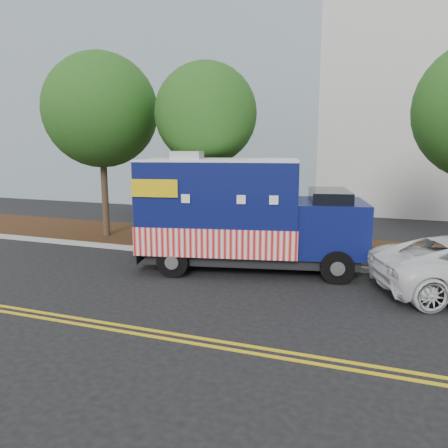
% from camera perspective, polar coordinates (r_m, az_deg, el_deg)
% --- Properties ---
extents(ground, '(120.00, 120.00, 0.00)m').
position_cam_1_polar(ground, '(13.51, -4.34, -5.79)').
color(ground, black).
rests_on(ground, ground).
extents(curb, '(120.00, 0.18, 0.15)m').
position_cam_1_polar(curb, '(14.74, -2.10, -4.10)').
color(curb, '#9E9E99').
rests_on(curb, ground).
extents(mulch_strip, '(120.00, 4.00, 0.15)m').
position_cam_1_polar(mulch_strip, '(16.64, 0.62, -2.41)').
color(mulch_strip, '#321F0E').
rests_on(mulch_strip, ground).
extents(centerline_near, '(120.00, 0.10, 0.01)m').
position_cam_1_polar(centerline_near, '(9.86, -15.29, -12.33)').
color(centerline_near, gold).
rests_on(centerline_near, ground).
extents(centerline_far, '(120.00, 0.10, 0.01)m').
position_cam_1_polar(centerline_far, '(9.67, -16.16, -12.83)').
color(centerline_far, gold).
rests_on(centerline_far, ground).
extents(tree_a, '(4.35, 4.35, 7.21)m').
position_cam_1_polar(tree_a, '(17.87, -15.79, 14.07)').
color(tree_a, '#38281C').
rests_on(tree_a, ground).
extents(tree_b, '(3.57, 3.57, 6.59)m').
position_cam_1_polar(tree_b, '(15.75, -2.38, 14.14)').
color(tree_b, '#38281C').
rests_on(tree_b, ground).
extents(sign_post, '(0.06, 0.06, 2.40)m').
position_cam_1_polar(sign_post, '(16.42, -11.73, 1.20)').
color(sign_post, '#473828').
rests_on(sign_post, ground).
extents(food_truck, '(7.10, 3.83, 3.56)m').
position_cam_1_polar(food_truck, '(13.14, 2.03, 0.98)').
color(food_truck, black).
rests_on(food_truck, ground).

